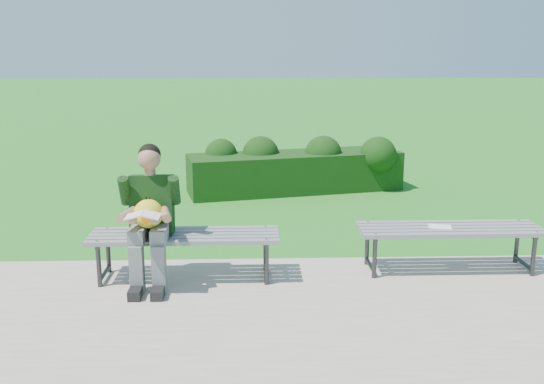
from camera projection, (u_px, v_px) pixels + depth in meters
The scene contains 7 objects.
ground at pixel (270, 260), 6.43m from camera, with size 80.00×80.00×0.00m.
walkway at pixel (277, 335), 4.72m from camera, with size 30.00×3.50×0.02m.
hedge at pixel (297, 167), 9.50m from camera, with size 3.43×1.54×0.86m.
bench_left at pixel (185, 239), 5.79m from camera, with size 1.80×0.50×0.46m.
bench_right at pixel (449, 232), 6.01m from camera, with size 1.80×0.50×0.46m.
seated_boy at pixel (150, 212), 5.61m from camera, with size 0.56×0.76×1.31m.
paper_sheet at pixel (440, 227), 5.99m from camera, with size 0.25×0.20×0.01m.
Camera 1 is at (-0.19, -6.08, 2.19)m, focal length 40.00 mm.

